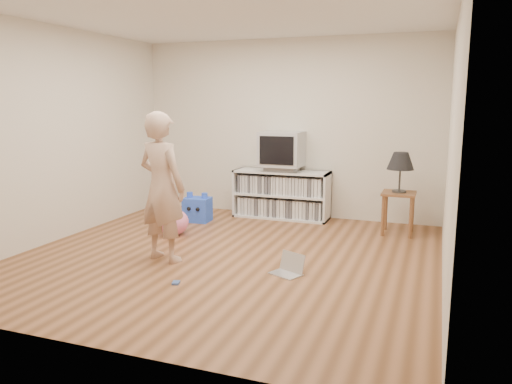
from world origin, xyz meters
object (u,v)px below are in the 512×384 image
Objects in this scene: table_lamp at (401,162)px; plush_blue at (197,209)px; dvd_deck at (282,168)px; crt_tv at (282,149)px; laptop at (289,268)px; media_unit at (282,194)px; side_table at (398,202)px; plush_pink at (173,222)px; person at (162,187)px.

plush_blue is (-2.75, -0.28, -0.76)m from table_lamp.
table_lamp reaches higher than dvd_deck.
crt_tv is 2.64m from laptop.
table_lamp is (1.69, -0.39, 0.59)m from media_unit.
table_lamp is at bearing 180.00° from side_table.
laptop is at bearing -26.31° from plush_pink.
person is 1.59m from laptop.
crt_tv is at bearing 134.12° from laptop.
plush_pink is (-1.02, -1.44, -0.18)m from media_unit.
media_unit is 2.55× the size of side_table.
side_table is 0.34× the size of person.
crt_tv reaches higher than laptop.
laptop is at bearing -114.32° from side_table.
crt_tv is 0.37× the size of person.
crt_tv is 1.50m from plush_blue.
table_lamp is 0.32× the size of person.
media_unit is at bearing 90.00° from dvd_deck.
person is 4.36× the size of laptop.
side_table is 1.31× the size of plush_blue.
person is (-2.29, -2.00, 0.38)m from side_table.
crt_tv reaches higher than plush_blue.
media_unit is 3.33× the size of plush_blue.
plush_pink is at bearing -158.67° from table_lamp.
crt_tv reaches higher than media_unit.
plush_pink is (-2.71, -1.06, -0.25)m from side_table.
plush_blue is (-2.75, -0.28, -0.24)m from side_table.
crt_tv is at bearing -90.00° from media_unit.
media_unit is at bearing 90.00° from crt_tv.
dvd_deck is at bearing 167.67° from side_table.
side_table is at bearing 21.33° from plush_pink.
dvd_deck is 2.56m from laptop.
person is at bearing -138.85° from side_table.
media_unit is 3.49× the size of plush_pink.
plush_pink reaches higher than laptop.
table_lamp is (-0.00, 0.00, 0.53)m from side_table.
crt_tv is at bearing 27.45° from plush_blue.
side_table reaches higher than plush_blue.
dvd_deck is 1.12× the size of plush_pink.
media_unit is 0.87× the size of person.
person is at bearing -153.43° from laptop.
crt_tv is 1.50× the size of plush_pink.
plush_blue is 0.78m from plush_pink.
media_unit is 3.81× the size of laptop.
media_unit is 1.77m from plush_pink.
table_lamp is 3.04m from person.
table_lamp is at bearing 90.66° from laptop.
side_table is at bearing 1.93° from plush_blue.
table_lamp is (1.69, -0.37, -0.08)m from crt_tv.
plush_pink is (-0.42, 0.94, -0.63)m from person.
laptop is 2.04m from plush_pink.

